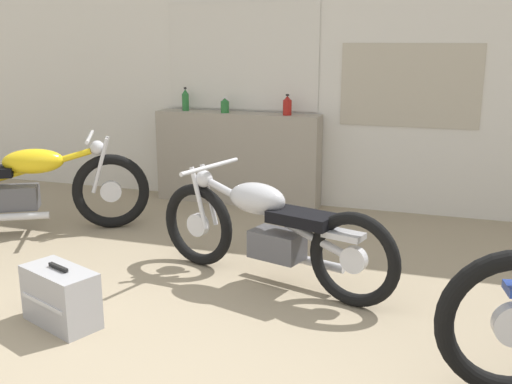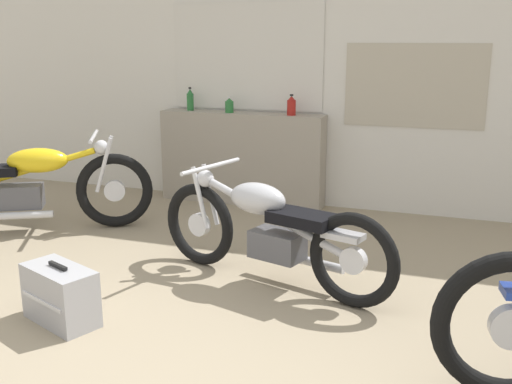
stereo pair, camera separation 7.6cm
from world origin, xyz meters
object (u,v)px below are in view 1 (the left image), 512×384
motorcycle_yellow (21,187)px  hard_case_silver (61,297)px  bottle_center (287,106)px  motorcycle_silver (270,230)px  bottle_leftmost (185,100)px  bottle_left_center (225,106)px

motorcycle_yellow → hard_case_silver: 2.00m
bottle_center → motorcycle_silver: (0.41, -1.93, -0.65)m
bottle_center → hard_case_silver: (-0.61, -2.93, -0.87)m
bottle_leftmost → motorcycle_silver: size_ratio=0.13×
bottle_leftmost → bottle_left_center: (0.47, -0.05, -0.04)m
motorcycle_yellow → motorcycle_silver: (2.43, -0.40, -0.02)m
bottle_leftmost → hard_case_silver: (0.52, -2.98, -0.89)m
bottle_leftmost → bottle_center: 1.13m
bottle_left_center → hard_case_silver: 3.05m
motorcycle_silver → bottle_center: bearing=102.1°
bottle_leftmost → hard_case_silver: size_ratio=0.44×
hard_case_silver → bottle_center: bearing=78.3°
bottle_center → hard_case_silver: bearing=-101.7°
bottle_leftmost → bottle_center: size_ratio=1.17×
bottle_left_center → hard_case_silver: bottle_left_center is taller
bottle_left_center → motorcycle_yellow: 2.13m
motorcycle_silver → hard_case_silver: (-1.02, -1.00, -0.22)m
bottle_left_center → bottle_center: 0.66m
motorcycle_yellow → motorcycle_silver: size_ratio=1.06×
bottle_left_center → motorcycle_silver: bottle_left_center is taller
bottle_left_center → motorcycle_yellow: bearing=-131.6°
bottle_center → motorcycle_yellow: (-2.02, -1.53, -0.63)m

